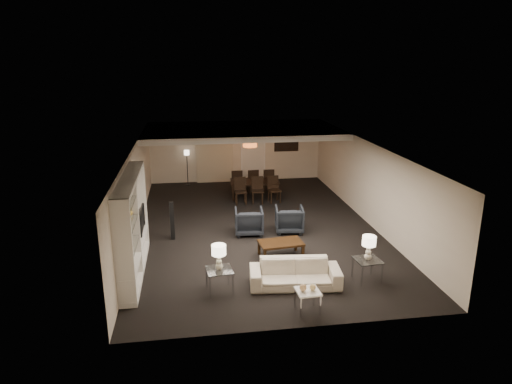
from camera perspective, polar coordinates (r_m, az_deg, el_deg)
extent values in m
plane|color=black|center=(13.96, 0.00, -4.33)|extent=(11.00, 11.00, 0.00)
cube|color=silver|center=(13.28, 0.00, 5.80)|extent=(7.00, 11.00, 0.02)
cube|color=beige|center=(18.88, -2.49, 5.13)|extent=(7.00, 0.02, 2.50)
cube|color=beige|center=(8.51, 5.59, -9.47)|extent=(7.00, 0.02, 2.50)
cube|color=beige|center=(13.52, -14.83, -0.02)|extent=(0.02, 11.00, 2.50)
cube|color=beige|center=(14.49, 13.82, 1.15)|extent=(0.02, 11.00, 2.50)
cube|color=silver|center=(16.72, -1.80, 7.66)|extent=(7.00, 4.00, 0.20)
cube|color=beige|center=(18.74, -5.21, 4.84)|extent=(1.50, 0.12, 2.40)
cube|color=silver|center=(18.97, -0.37, 4.59)|extent=(0.90, 0.05, 2.10)
cube|color=#142D38|center=(19.11, 3.82, 6.17)|extent=(0.95, 0.04, 0.65)
cylinder|color=#D8591E|center=(16.84, -0.77, 6.07)|extent=(0.52, 0.52, 0.24)
imported|color=beige|center=(10.45, 4.90, -10.11)|extent=(2.10, 1.01, 0.59)
imported|color=black|center=(13.30, -0.89, -3.69)|extent=(0.87, 0.89, 0.75)
imported|color=black|center=(13.50, 4.17, -3.42)|extent=(0.91, 0.93, 0.75)
sphere|color=tan|center=(9.37, 5.90, -11.80)|extent=(0.15, 0.15, 0.15)
sphere|color=#F0CC7F|center=(9.42, 7.10, -11.73)|extent=(0.13, 0.13, 0.13)
imported|color=black|center=(11.86, -14.56, -3.40)|extent=(1.00, 0.13, 0.58)
imported|color=navy|center=(9.99, -15.86, -6.64)|extent=(0.17, 0.17, 0.17)
imported|color=gold|center=(10.58, -15.55, -2.43)|extent=(0.16, 0.16, 0.16)
cube|color=black|center=(13.06, -10.45, -3.53)|extent=(0.13, 0.13, 1.10)
imported|color=black|center=(16.71, -0.14, 0.33)|extent=(1.85, 1.12, 0.62)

